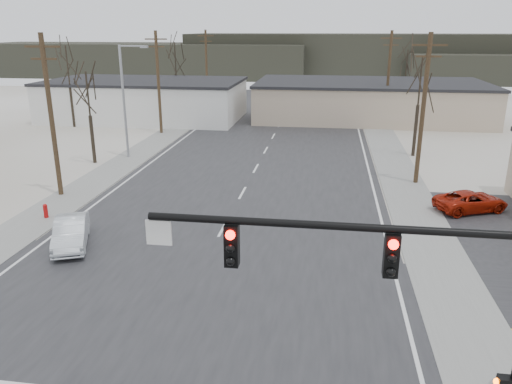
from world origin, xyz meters
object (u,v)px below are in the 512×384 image
Objects in this scene: sedan_crossing at (71,232)px; car_parked_red at (471,201)px; traffic_signal_mast at (439,297)px; car_far_b at (293,106)px; fire_hydrant at (46,211)px; car_far_a at (347,114)px.

sedan_crossing is 0.98× the size of car_parked_red.
traffic_signal_mast is 54.19m from car_far_b.
fire_hydrant is 0.20× the size of car_far_b.
car_far_b reaches higher than fire_hydrant.
traffic_signal_mast is 23.39m from fire_hydrant.
traffic_signal_mast is at bearing -105.04° from car_far_b.
car_far_a reaches higher than sedan_crossing.
sedan_crossing is 0.78× the size of car_far_a.
traffic_signal_mast reaches higher than fire_hydrant.
sedan_crossing is at bearing -45.17° from fire_hydrant.
sedan_crossing is 39.99m from car_far_a.
sedan_crossing is 43.37m from car_far_b.
sedan_crossing is at bearing -122.80° from car_far_b.
sedan_crossing is at bearing 88.17° from car_parked_red.
fire_hydrant is at bearing 141.87° from traffic_signal_mast.
car_far_b is (10.97, 39.37, 0.32)m from fire_hydrant.
sedan_crossing reaches higher than car_parked_red.
traffic_signal_mast is at bearing 105.25° from car_far_a.
car_far_a reaches higher than car_far_b.
car_far_b is 1.00× the size of car_parked_red.
traffic_signal_mast reaches higher than car_far_a.
car_far_b is (-6.59, 5.34, -0.05)m from car_far_a.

